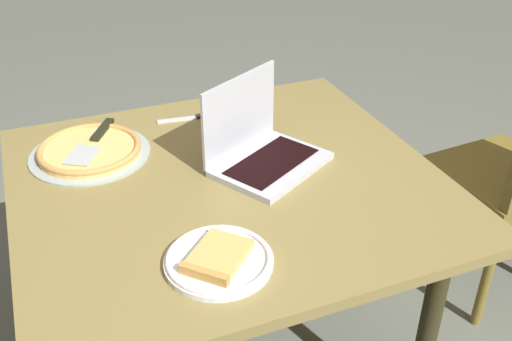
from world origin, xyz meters
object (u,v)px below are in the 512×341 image
laptop (260,147)px  pizza_tray (90,150)px  table_knife (197,117)px  pizza_plate (218,260)px  dining_table (228,203)px

laptop → pizza_tray: 0.49m
pizza_tray → table_knife: bearing=-72.6°
laptop → table_knife: bearing=13.6°
pizza_plate → table_knife: bearing=-13.5°
dining_table → pizza_tray: size_ratio=3.27×
pizza_plate → table_knife: (0.70, -0.17, -0.01)m
table_knife → dining_table: bearing=175.2°
pizza_plate → pizza_tray: size_ratio=0.70×
laptop → pizza_tray: laptop is taller
laptop → pizza_tray: (0.22, 0.43, -0.04)m
pizza_plate → laptop: bearing=-34.2°
laptop → pizza_plate: bearing=145.8°
dining_table → laptop: laptop is taller
pizza_plate → table_knife: 0.72m
dining_table → pizza_tray: pizza_tray is taller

